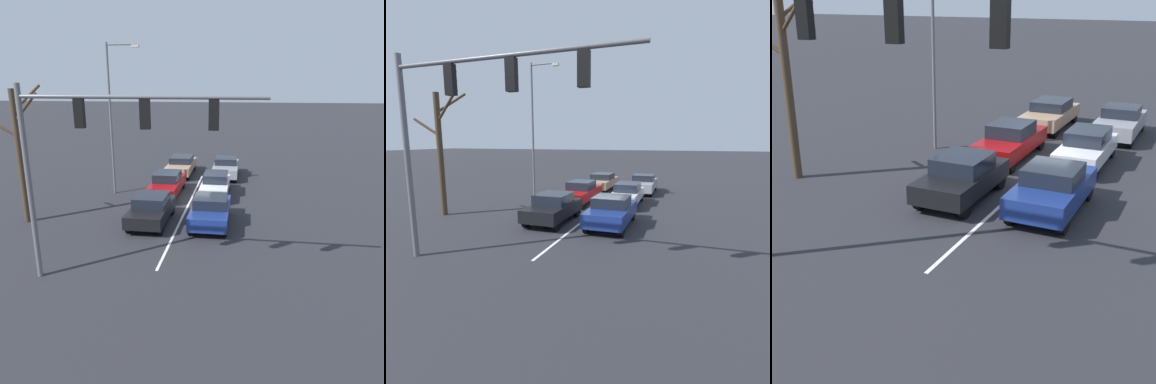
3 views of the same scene
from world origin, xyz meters
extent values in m
plane|color=#28282D|center=(0.00, 0.00, 0.00)|extent=(240.00, 240.00, 0.00)
cube|color=silver|center=(0.00, 1.81, 0.01)|extent=(0.12, 15.61, 0.01)
cube|color=navy|center=(-1.63, 4.31, 0.68)|extent=(1.90, 4.23, 0.67)
cube|color=black|center=(-1.63, 4.33, 1.28)|extent=(1.67, 1.77, 0.51)
cube|color=red|center=(-2.30, 2.24, 0.85)|extent=(0.24, 0.06, 0.12)
cube|color=red|center=(-0.97, 2.24, 0.85)|extent=(0.24, 0.06, 0.12)
cylinder|color=black|center=(-2.45, 5.83, 0.35)|extent=(0.22, 0.70, 0.70)
cylinder|color=black|center=(-0.81, 5.83, 0.35)|extent=(0.22, 0.70, 0.70)
cylinder|color=black|center=(-2.45, 2.80, 0.35)|extent=(0.22, 0.70, 0.70)
cylinder|color=black|center=(-0.81, 2.80, 0.35)|extent=(0.22, 0.70, 0.70)
cube|color=black|center=(1.45, 4.54, 0.66)|extent=(1.87, 4.09, 0.63)
cube|color=black|center=(1.45, 4.47, 1.25)|extent=(1.64, 1.88, 0.54)
cube|color=red|center=(0.80, 2.53, 0.82)|extent=(0.24, 0.06, 0.12)
cube|color=red|center=(2.10, 2.53, 0.82)|extent=(0.24, 0.06, 0.12)
cylinder|color=black|center=(0.65, 5.98, 0.35)|extent=(0.22, 0.70, 0.70)
cylinder|color=black|center=(2.25, 5.98, 0.35)|extent=(0.22, 0.70, 0.70)
cylinder|color=black|center=(0.65, 3.09, 0.35)|extent=(0.22, 0.70, 0.70)
cylinder|color=black|center=(2.25, 3.09, 0.35)|extent=(0.22, 0.70, 0.70)
cube|color=maroon|center=(1.69, -0.60, 0.65)|extent=(1.78, 4.76, 0.62)
cube|color=black|center=(1.69, -0.71, 1.23)|extent=(1.57, 1.98, 0.55)
cube|color=red|center=(1.06, -2.94, 0.81)|extent=(0.24, 0.06, 0.12)
cube|color=red|center=(2.31, -2.94, 0.81)|extent=(0.24, 0.06, 0.12)
cylinder|color=black|center=(0.92, 1.19, 0.34)|extent=(0.22, 0.69, 0.69)
cylinder|color=black|center=(2.45, 1.19, 0.34)|extent=(0.22, 0.69, 0.69)
cylinder|color=black|center=(0.92, -2.39, 0.34)|extent=(0.22, 0.69, 0.69)
cylinder|color=black|center=(2.45, -2.39, 0.34)|extent=(0.22, 0.69, 0.69)
cube|color=silver|center=(-1.46, -0.96, 0.64)|extent=(1.71, 4.38, 0.59)
cube|color=black|center=(-1.46, -1.14, 1.20)|extent=(1.50, 2.09, 0.53)
cube|color=red|center=(-2.05, -3.11, 0.78)|extent=(0.24, 0.06, 0.12)
cube|color=red|center=(-0.86, -3.11, 0.78)|extent=(0.24, 0.06, 0.12)
cylinder|color=black|center=(-2.18, 0.64, 0.34)|extent=(0.22, 0.68, 0.68)
cylinder|color=black|center=(-0.73, 0.64, 0.34)|extent=(0.22, 0.68, 0.68)
cylinder|color=black|center=(-2.18, -2.56, 0.34)|extent=(0.22, 0.68, 0.68)
cylinder|color=black|center=(-0.73, -2.56, 0.34)|extent=(0.22, 0.68, 0.68)
cube|color=gray|center=(-1.85, -6.12, 0.66)|extent=(1.87, 4.53, 0.67)
cube|color=black|center=(-1.85, -6.32, 1.24)|extent=(1.64, 1.76, 0.49)
cube|color=red|center=(-2.50, -8.35, 0.83)|extent=(0.24, 0.06, 0.12)
cube|color=red|center=(-1.19, -8.35, 0.83)|extent=(0.24, 0.06, 0.12)
cylinder|color=black|center=(-2.65, -4.43, 0.32)|extent=(0.22, 0.65, 0.65)
cylinder|color=black|center=(-1.04, -4.43, 0.32)|extent=(0.22, 0.65, 0.65)
cylinder|color=black|center=(-2.65, -7.82, 0.32)|extent=(0.22, 0.65, 0.65)
cylinder|color=black|center=(-1.04, -7.82, 0.32)|extent=(0.22, 0.65, 0.65)
cube|color=tan|center=(1.75, -6.48, 0.64)|extent=(1.88, 4.80, 0.60)
cube|color=black|center=(1.75, -6.72, 1.19)|extent=(1.66, 2.24, 0.49)
cube|color=red|center=(1.09, -8.84, 0.79)|extent=(0.24, 0.06, 0.12)
cube|color=red|center=(2.41, -8.84, 0.79)|extent=(0.24, 0.06, 0.12)
cylinder|color=black|center=(0.94, -4.67, 0.34)|extent=(0.22, 0.68, 0.68)
cylinder|color=black|center=(2.56, -4.67, 0.34)|extent=(0.22, 0.68, 0.68)
cylinder|color=black|center=(0.94, -8.29, 0.34)|extent=(0.22, 0.68, 0.68)
cylinder|color=black|center=(2.56, -8.29, 0.34)|extent=(0.22, 0.68, 0.68)
cylinder|color=slate|center=(4.31, 10.61, 3.56)|extent=(0.20, 0.20, 7.12)
cylinder|color=slate|center=(0.17, 10.61, 6.68)|extent=(8.28, 0.14, 0.14)
cube|color=black|center=(-2.25, 10.61, 6.14)|extent=(0.32, 0.22, 0.95)
sphere|color=red|center=(-2.25, 10.45, 6.42)|extent=(0.20, 0.20, 0.20)
sphere|color=#4C420C|center=(-2.25, 10.45, 6.14)|extent=(0.20, 0.20, 0.20)
sphere|color=#0A3814|center=(-2.25, 10.45, 5.85)|extent=(0.20, 0.20, 0.20)
cube|color=black|center=(-0.03, 10.61, 6.14)|extent=(0.32, 0.22, 0.95)
sphere|color=red|center=(-0.03, 10.45, 6.42)|extent=(0.20, 0.20, 0.20)
sphere|color=#4C420C|center=(-0.03, 10.45, 6.14)|extent=(0.20, 0.20, 0.20)
sphere|color=#0A3814|center=(-0.03, 10.45, 5.85)|extent=(0.20, 0.20, 0.20)
cube|color=black|center=(2.20, 10.61, 6.14)|extent=(0.32, 0.22, 0.95)
sphere|color=red|center=(2.20, 10.45, 6.42)|extent=(0.20, 0.20, 0.20)
sphere|color=#4C420C|center=(2.20, 10.45, 6.14)|extent=(0.20, 0.20, 0.20)
sphere|color=#0A3814|center=(2.20, 10.45, 5.85)|extent=(0.20, 0.20, 0.20)
cylinder|color=slate|center=(5.24, -0.54, 4.73)|extent=(0.14, 0.14, 9.45)
cylinder|color=slate|center=(4.34, -0.54, 9.30)|extent=(1.80, 0.09, 0.09)
cube|color=beige|center=(3.44, -0.54, 9.20)|extent=(0.44, 0.24, 0.16)
cylinder|color=#423323|center=(8.04, 5.24, 3.43)|extent=(0.32, 0.32, 6.85)
cylinder|color=#423323|center=(8.82, 5.29, 5.00)|extent=(1.65, 0.25, 1.03)
cylinder|color=#423323|center=(7.36, 5.33, 5.96)|extent=(1.47, 0.35, 1.44)
cylinder|color=#423323|center=(7.82, 4.33, 6.38)|extent=(0.59, 1.92, 1.31)
camera|label=1|loc=(-3.25, 22.52, 7.13)|focal=35.00mm
camera|label=2|loc=(-4.92, 18.61, 4.24)|focal=28.00mm
camera|label=3|loc=(-5.97, 19.86, 6.63)|focal=50.00mm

